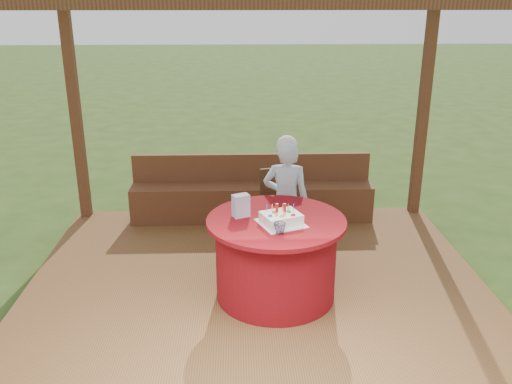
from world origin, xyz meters
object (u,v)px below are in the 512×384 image
table (276,257)px  elderly_woman (286,199)px  bench (252,198)px  drinking_glass (280,229)px  chair (282,205)px  birthday_cake (281,218)px  gift_bag (241,206)px

table → elderly_woman: bearing=78.5°
bench → drinking_glass: drinking_glass is taller
bench → drinking_glass: bearing=-85.6°
chair → drinking_glass: size_ratio=8.61×
birthday_cake → drinking_glass: birthday_cake is taller
bench → drinking_glass: 2.30m
table → chair: (0.14, 1.08, 0.10)m
gift_bag → elderly_woman: bearing=31.5°
chair → elderly_woman: (0.01, -0.31, 0.19)m
elderly_woman → gift_bag: 0.86m
bench → elderly_woman: 1.25m
drinking_glass → gift_bag: bearing=129.0°
bench → drinking_glass: (0.17, -2.23, 0.56)m
table → gift_bag: gift_bag is taller
chair → birthday_cake: (-0.11, -1.18, 0.33)m
bench → chair: chair is taller
bench → table: bearing=-85.0°
birthday_cake → gift_bag: 0.40m
elderly_woman → table: bearing=-101.5°
bench → elderly_woman: bearing=-74.2°
birthday_cake → gift_bag: (-0.35, 0.18, 0.05)m
table → bench: bearing=95.0°
elderly_woman → drinking_glass: bearing=-97.9°
gift_bag → drinking_glass: gift_bag is taller
table → drinking_glass: drinking_glass is taller
bench → birthday_cake: size_ratio=6.30×
bench → birthday_cake: 2.10m
bench → birthday_cake: bearing=-84.3°
drinking_glass → table: bearing=91.0°
birthday_cake → elderly_woman: bearing=82.1°
table → elderly_woman: (0.16, 0.77, 0.29)m
table → gift_bag: 0.59m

